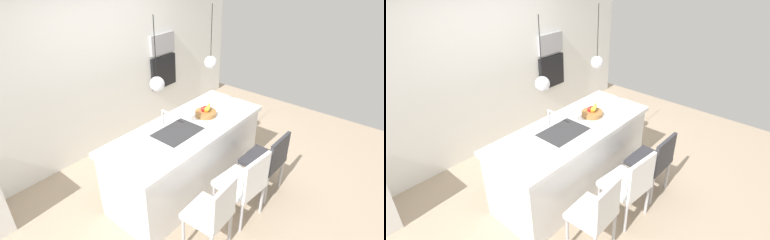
{
  "view_description": "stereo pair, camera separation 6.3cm",
  "coord_description": "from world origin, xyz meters",
  "views": [
    {
      "loc": [
        -2.42,
        -2.1,
        2.78
      ],
      "look_at": [
        0.1,
        0.0,
        0.96
      ],
      "focal_mm": 28.25,
      "sensor_mm": 36.0,
      "label": 1
    },
    {
      "loc": [
        -2.38,
        -2.15,
        2.78
      ],
      "look_at": [
        0.1,
        0.0,
        0.96
      ],
      "focal_mm": 28.25,
      "sensor_mm": 36.0,
      "label": 2
    }
  ],
  "objects": [
    {
      "name": "chair_far",
      "position": [
        0.54,
        -0.86,
        0.51
      ],
      "size": [
        0.47,
        0.45,
        0.87
      ],
      "color": "#333338",
      "rests_on": "ground"
    },
    {
      "name": "fruit_bowl",
      "position": [
        0.38,
        0.0,
        0.95
      ],
      "size": [
        0.28,
        0.28,
        0.14
      ],
      "color": "#9E6B38",
      "rests_on": "kitchen_island"
    },
    {
      "name": "faucet",
      "position": [
        -0.17,
        0.21,
        1.05
      ],
      "size": [
        0.02,
        0.17,
        0.22
      ],
      "color": "silver",
      "rests_on": "kitchen_island"
    },
    {
      "name": "microwave",
      "position": [
        1.19,
        1.58,
        1.42
      ],
      "size": [
        0.54,
        0.08,
        0.34
      ],
      "primitive_type": "cube",
      "color": "#9E9EA3",
      "rests_on": "back_wall"
    },
    {
      "name": "pendant_light_left",
      "position": [
        -0.45,
        0.0,
        1.61
      ],
      "size": [
        0.15,
        0.15,
        0.75
      ],
      "color": "silver"
    },
    {
      "name": "kitchen_island",
      "position": [
        0.0,
        0.0,
        0.46
      ],
      "size": [
        2.2,
        0.87,
        0.91
      ],
      "color": "white",
      "rests_on": "ground"
    },
    {
      "name": "chair_middle",
      "position": [
        -0.01,
        -0.87,
        0.5
      ],
      "size": [
        0.5,
        0.51,
        0.9
      ],
      "color": "white",
      "rests_on": "ground"
    },
    {
      "name": "oven",
      "position": [
        1.19,
        1.58,
        0.92
      ],
      "size": [
        0.56,
        0.08,
        0.56
      ],
      "primitive_type": "cube",
      "color": "black",
      "rests_on": "back_wall"
    },
    {
      "name": "chair_near",
      "position": [
        -0.61,
        -0.86,
        0.51
      ],
      "size": [
        0.43,
        0.43,
        0.9
      ],
      "color": "white",
      "rests_on": "ground"
    },
    {
      "name": "sink_basin",
      "position": [
        -0.17,
        0.0,
        0.9
      ],
      "size": [
        0.56,
        0.4,
        0.02
      ],
      "primitive_type": "cube",
      "color": "#2D2D30",
      "rests_on": "kitchen_island"
    },
    {
      "name": "back_wall",
      "position": [
        0.0,
        1.65,
        1.3
      ],
      "size": [
        6.0,
        0.1,
        2.6
      ],
      "primitive_type": "cube",
      "color": "white",
      "rests_on": "ground"
    },
    {
      "name": "floor",
      "position": [
        0.0,
        0.0,
        0.0
      ],
      "size": [
        6.6,
        6.6,
        0.0
      ],
      "primitive_type": "plane",
      "color": "tan",
      "rests_on": "ground"
    },
    {
      "name": "pendant_light_right",
      "position": [
        0.45,
        0.0,
        1.61
      ],
      "size": [
        0.15,
        0.15,
        0.75
      ],
      "color": "silver"
    }
  ]
}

